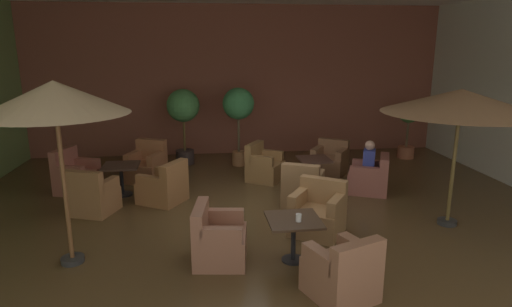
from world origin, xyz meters
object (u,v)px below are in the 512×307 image
Objects in this scene: armchair_front_right_east at (370,178)px; patron_blue_shirt at (369,159)px; cafe_table_front_right at (314,166)px; armchair_front_left_north at (318,214)px; armchair_mid_center_west at (76,176)px; potted_tree_left_corner at (408,122)px; armchair_front_right_north at (303,189)px; patio_umbrella_center_beige at (461,102)px; armchair_front_left_south at (342,273)px; armchair_mid_center_north at (92,197)px; iced_drink_cup at (299,218)px; armchair_front_right_west at (264,167)px; potted_tree_mid_left at (238,108)px; cafe_table_front_left at (294,227)px; potted_tree_mid_right at (183,112)px; armchair_mid_center_east at (164,187)px; patio_umbrella_tall_red at (55,99)px; armchair_front_left_east at (218,240)px; cafe_table_mid_center at (121,172)px; armchair_mid_center_south at (147,166)px; armchair_front_right_south at (330,161)px.

armchair_front_right_east is 0.42m from patron_blue_shirt.
armchair_front_left_north is at bearing -102.53° from cafe_table_front_right.
armchair_mid_center_west is 0.61× the size of potted_tree_left_corner.
patio_umbrella_center_beige is at bearing -27.54° from armchair_front_right_north.
armchair_front_left_south is 7.51m from potted_tree_left_corner.
armchair_mid_center_north is 4.08m from iced_drink_cup.
armchair_front_right_west is 4.04m from armchair_mid_center_west.
potted_tree_mid_left is at bearing 97.01° from armchair_front_left_south.
potted_tree_left_corner is (2.06, 2.65, 0.71)m from armchair_front_right_east.
cafe_table_front_left is 1.09× the size of patron_blue_shirt.
cafe_table_front_right is 3.86m from potted_tree_left_corner.
armchair_front_right_west is 0.39× the size of patio_umbrella_center_beige.
potted_tree_mid_right is at bearing 138.07° from armchair_front_right_west.
patio_umbrella_tall_red reaches higher than armchair_mid_center_east.
armchair_front_left_east is (-1.06, 0.13, -0.21)m from cafe_table_front_left.
armchair_front_left_east is 0.91× the size of armchair_front_right_west.
armchair_front_right_north is 0.51× the size of potted_tree_mid_left.
armchair_front_right_east is 1.04× the size of armchair_front_right_west.
armchair_front_left_north is 2.93m from patio_umbrella_center_beige.
cafe_table_front_left is at bearing -5.79° from patio_umbrella_tall_red.
armchair_front_left_north is at bearing -178.20° from patio_umbrella_center_beige.
patio_umbrella_center_beige reaches higher than patron_blue_shirt.
armchair_front_right_east is 4.93m from potted_tree_mid_right.
armchair_front_left_north is at bearing -77.54° from potted_tree_mid_left.
cafe_table_mid_center is (-3.56, 1.03, 0.17)m from armchair_front_right_north.
armchair_front_left_east is 1.84m from armchair_front_left_south.
armchair_front_right_west reaches higher than armchair_mid_center_east.
armchair_mid_center_south is 0.50× the size of potted_tree_mid_left.
armchair_front_right_south is at bearing 12.66° from armchair_front_right_west.
cafe_table_front_left is at bearing -108.92° from cafe_table_front_right.
cafe_table_mid_center is at bearing 70.06° from armchair_mid_center_north.
patio_umbrella_tall_red reaches higher than armchair_front_left_south.
potted_tree_mid_left is (-2.57, 2.44, 1.18)m from armchair_front_right_east.
cafe_table_mid_center is (-3.34, 4.18, 0.17)m from armchair_front_left_south.
armchair_mid_center_west is at bearing 130.31° from armchair_front_left_east.
armchair_front_left_south is at bearing -142.01° from patio_umbrella_center_beige.
iced_drink_cup is at bearing -127.36° from potted_tree_left_corner.
potted_tree_left_corner reaches higher than armchair_front_right_south.
armchair_mid_center_south is (-3.18, 2.00, 0.01)m from armchair_front_right_north.
cafe_table_front_right is 3.33m from patio_umbrella_center_beige.
armchair_front_right_south is 1.13× the size of armchair_mid_center_west.
patron_blue_shirt reaches higher than armchair_front_left_north.
armchair_mid_center_south is at bearing 110.28° from armchair_front_left_east.
armchair_front_right_north is 1.40× the size of cafe_table_mid_center.
armchair_front_left_east is at bearing 172.86° from cafe_table_front_left.
armchair_front_right_north is 1.02× the size of armchair_mid_center_south.
armchair_front_left_south is 5.35m from cafe_table_mid_center.
armchair_mid_center_east is (-2.67, 0.50, -0.02)m from armchair_front_right_north.
iced_drink_cup is (3.17, -0.41, -1.64)m from patio_umbrella_tall_red.
armchair_mid_center_south is 6.57m from patio_umbrella_center_beige.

